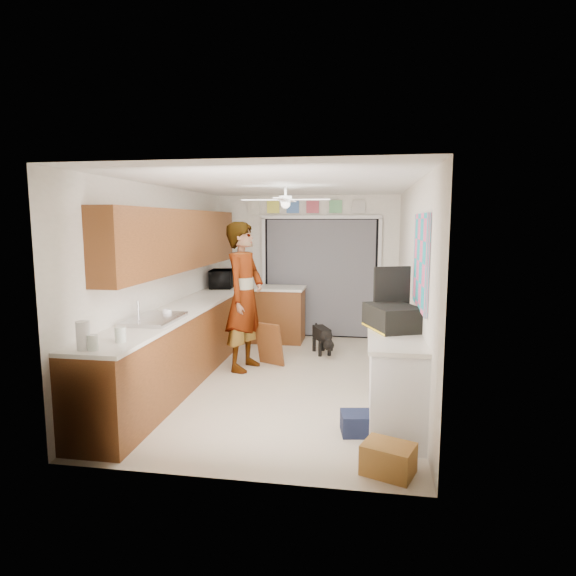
{
  "coord_description": "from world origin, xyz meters",
  "views": [
    {
      "loc": [
        1.03,
        -5.97,
        2.05
      ],
      "look_at": [
        0.0,
        0.4,
        1.15
      ],
      "focal_mm": 30.0,
      "sensor_mm": 36.0,
      "label": 1
    }
  ],
  "objects_px": {
    "cardboard_box": "(388,459)",
    "navy_crate": "(359,423)",
    "dog": "(322,339)",
    "paper_towel_roll": "(83,336)",
    "cup": "(167,313)",
    "suitcase": "(393,317)",
    "man": "(244,296)",
    "microwave": "(222,279)"
  },
  "relations": [
    {
      "from": "man",
      "to": "dog",
      "type": "distance_m",
      "value": 1.57
    },
    {
      "from": "microwave",
      "to": "cup",
      "type": "xyz_separation_m",
      "value": [
        0.09,
        -2.5,
        -0.11
      ]
    },
    {
      "from": "cardboard_box",
      "to": "navy_crate",
      "type": "xyz_separation_m",
      "value": [
        -0.25,
        0.72,
        -0.02
      ]
    },
    {
      "from": "cardboard_box",
      "to": "cup",
      "type": "bearing_deg",
      "value": 149.79
    },
    {
      "from": "microwave",
      "to": "cardboard_box",
      "type": "height_order",
      "value": "microwave"
    },
    {
      "from": "paper_towel_roll",
      "to": "man",
      "type": "relative_size",
      "value": 0.12
    },
    {
      "from": "suitcase",
      "to": "dog",
      "type": "xyz_separation_m",
      "value": [
        -0.94,
        2.32,
        -0.83
      ]
    },
    {
      "from": "suitcase",
      "to": "man",
      "type": "xyz_separation_m",
      "value": [
        -1.92,
        1.38,
        -0.04
      ]
    },
    {
      "from": "navy_crate",
      "to": "man",
      "type": "height_order",
      "value": "man"
    },
    {
      "from": "microwave",
      "to": "cup",
      "type": "height_order",
      "value": "microwave"
    },
    {
      "from": "suitcase",
      "to": "man",
      "type": "relative_size",
      "value": 0.29
    },
    {
      "from": "paper_towel_roll",
      "to": "navy_crate",
      "type": "bearing_deg",
      "value": 17.97
    },
    {
      "from": "microwave",
      "to": "man",
      "type": "bearing_deg",
      "value": -160.89
    },
    {
      "from": "cardboard_box",
      "to": "man",
      "type": "distance_m",
      "value": 3.3
    },
    {
      "from": "microwave",
      "to": "navy_crate",
      "type": "height_order",
      "value": "microwave"
    },
    {
      "from": "suitcase",
      "to": "dog",
      "type": "bearing_deg",
      "value": 89.16
    },
    {
      "from": "microwave",
      "to": "cardboard_box",
      "type": "xyz_separation_m",
      "value": [
        2.59,
        -3.95,
        -0.97
      ]
    },
    {
      "from": "paper_towel_roll",
      "to": "suitcase",
      "type": "xyz_separation_m",
      "value": [
        2.69,
        1.25,
        -0.0
      ]
    },
    {
      "from": "man",
      "to": "dog",
      "type": "height_order",
      "value": "man"
    },
    {
      "from": "suitcase",
      "to": "cardboard_box",
      "type": "relative_size",
      "value": 1.45
    },
    {
      "from": "microwave",
      "to": "cardboard_box",
      "type": "relative_size",
      "value": 1.37
    },
    {
      "from": "paper_towel_roll",
      "to": "navy_crate",
      "type": "distance_m",
      "value": 2.67
    },
    {
      "from": "paper_towel_roll",
      "to": "navy_crate",
      "type": "relative_size",
      "value": 0.75
    },
    {
      "from": "paper_towel_roll",
      "to": "dog",
      "type": "relative_size",
      "value": 0.43
    },
    {
      "from": "navy_crate",
      "to": "dog",
      "type": "distance_m",
      "value": 2.87
    },
    {
      "from": "cup",
      "to": "cardboard_box",
      "type": "xyz_separation_m",
      "value": [
        2.5,
        -1.46,
        -0.86
      ]
    },
    {
      "from": "suitcase",
      "to": "navy_crate",
      "type": "bearing_deg",
      "value": -146.43
    },
    {
      "from": "paper_towel_roll",
      "to": "cardboard_box",
      "type": "xyz_separation_m",
      "value": [
        2.62,
        0.05,
        -0.94
      ]
    },
    {
      "from": "navy_crate",
      "to": "microwave",
      "type": "bearing_deg",
      "value": 125.86
    },
    {
      "from": "cup",
      "to": "suitcase",
      "type": "height_order",
      "value": "suitcase"
    },
    {
      "from": "cardboard_box",
      "to": "dog",
      "type": "bearing_deg",
      "value": 103.84
    },
    {
      "from": "cardboard_box",
      "to": "dog",
      "type": "xyz_separation_m",
      "value": [
        -0.87,
        3.52,
        0.11
      ]
    },
    {
      "from": "navy_crate",
      "to": "dog",
      "type": "bearing_deg",
      "value": 102.42
    },
    {
      "from": "suitcase",
      "to": "microwave",
      "type": "bearing_deg",
      "value": 111.16
    },
    {
      "from": "microwave",
      "to": "man",
      "type": "distance_m",
      "value": 1.56
    },
    {
      "from": "man",
      "to": "dog",
      "type": "relative_size",
      "value": 3.42
    },
    {
      "from": "cup",
      "to": "dog",
      "type": "xyz_separation_m",
      "value": [
        1.63,
        2.06,
        -0.75
      ]
    },
    {
      "from": "paper_towel_roll",
      "to": "dog",
      "type": "xyz_separation_m",
      "value": [
        1.75,
        3.57,
        -0.83
      ]
    },
    {
      "from": "cup",
      "to": "dog",
      "type": "height_order",
      "value": "cup"
    },
    {
      "from": "cup",
      "to": "cardboard_box",
      "type": "bearing_deg",
      "value": -30.21
    },
    {
      "from": "cup",
      "to": "man",
      "type": "distance_m",
      "value": 1.3
    },
    {
      "from": "cup",
      "to": "paper_towel_roll",
      "type": "relative_size",
      "value": 0.43
    }
  ]
}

